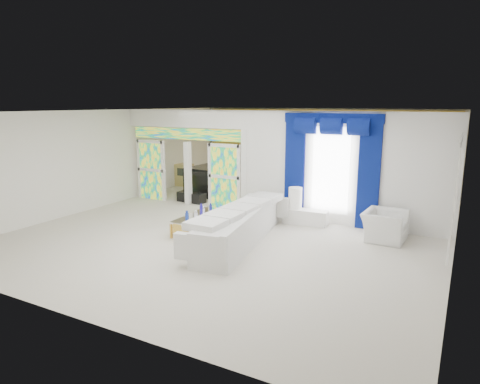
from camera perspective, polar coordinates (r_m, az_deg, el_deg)
The scene contains 22 objects.
floor at distance 11.69m, azimuth 1.49°, elevation -4.07°, with size 12.00×12.00×0.00m, color #B7AF9E.
dividing_wall at distance 11.54m, azimuth 13.40°, elevation 3.03°, with size 5.70×0.18×3.00m, color white.
dividing_header at distance 13.58m, azimuth -7.44°, elevation 9.73°, with size 4.30×0.18×0.55m, color white.
stained_panel_left at distance 14.62m, azimuth -11.81°, elevation 2.92°, with size 0.95×0.04×2.00m, color #994C3F.
stained_panel_right at distance 12.99m, azimuth -2.11°, elevation 2.07°, with size 0.95×0.04×2.00m, color #994C3F.
stained_transom at distance 13.61m, azimuth -7.38°, elevation 7.73°, with size 4.00×0.05×0.35m, color #994C3F.
window_pane at distance 11.52m, azimuth 12.06°, elevation 2.82°, with size 1.00×0.02×2.30m, color white.
blue_drape_left at distance 11.81m, azimuth 7.35°, elevation 2.96°, with size 0.55×0.10×2.80m, color #030542.
blue_drape_right at distance 11.27m, azimuth 16.89°, elevation 2.11°, with size 0.55×0.10×2.80m, color #030542.
blue_pelmet at distance 11.36m, azimuth 12.32°, elevation 9.64°, with size 2.60×0.12×0.25m, color #030542.
wall_mirror at distance 9.19m, azimuth 27.06°, elevation 0.16°, with size 0.04×2.70×1.90m, color white.
gold_curtains at distance 16.81m, azimuth 10.67°, elevation 5.83°, with size 9.70×0.12×2.90m, color #AE8D29.
white_sofa at distance 9.95m, azimuth 0.07°, elevation -4.68°, with size 0.84×3.94×0.75m, color silver.
coffee_table at distance 10.92m, azimuth -5.46°, elevation -4.21°, with size 0.59×1.76×0.39m, color gold.
console_table at distance 11.60m, azimuth 8.74°, elevation -3.31°, with size 1.20×0.38×0.40m, color white.
table_lamp at distance 11.58m, azimuth 7.42°, elevation -0.80°, with size 0.36×0.36×0.58m, color white.
armchair at distance 10.71m, azimuth 18.81°, elevation -4.29°, with size 1.07×0.93×0.69m, color silver.
grand_piano at distance 15.34m, azimuth -3.15°, elevation 1.65°, with size 1.49×1.95×0.99m, color black.
piano_bench at distance 14.09m, azimuth -6.52°, elevation -0.70°, with size 0.97×0.38×0.32m, color black.
tv_console at distance 16.92m, azimuth -7.48°, elevation 2.31°, with size 0.59×0.54×0.86m, color tan.
chandelier at distance 15.33m, azimuth -0.43°, elevation 9.78°, with size 0.60×0.60×0.60m, color gold.
decanters at distance 10.78m, azimuth -5.55°, elevation -2.81°, with size 0.24×1.21×0.28m.
Camera 1 is at (5.05, -10.04, 3.21)m, focal length 31.84 mm.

